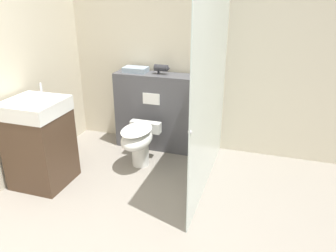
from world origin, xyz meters
The scene contains 7 objects.
wall_back centered at (0.00, 2.41, 1.25)m, with size 8.00×0.06×2.50m.
partition_panel centered at (-0.26, 2.19, 0.50)m, with size 1.04×0.31×1.00m.
shower_glass centered at (0.57, 1.51, 0.99)m, with size 0.04×1.74×1.98m.
toilet centered at (-0.27, 1.61, 0.34)m, with size 0.38×0.58×0.51m.
sink_vanity centered at (-1.13, 0.98, 0.47)m, with size 0.56×0.56×1.08m.
hair_drier centered at (-0.18, 2.20, 1.07)m, with size 0.20×0.08×0.12m.
folded_towel centered at (-0.53, 2.21, 1.03)m, with size 0.30×0.19×0.06m.
Camera 1 is at (1.11, -1.57, 1.96)m, focal length 35.00 mm.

